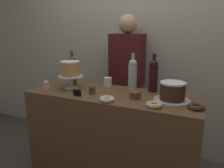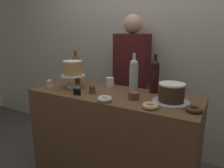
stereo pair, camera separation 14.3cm
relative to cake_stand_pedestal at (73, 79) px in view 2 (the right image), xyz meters
name	(u,v)px [view 2 (the right image)]	position (x,y,z in m)	size (l,w,h in m)	color
back_wall	(148,43)	(0.40, 0.86, 0.30)	(6.00, 0.05, 2.60)	#BCB7A8
display_counter	(112,142)	(0.40, 0.02, -0.54)	(1.44, 0.53, 0.92)	brown
cake_stand_pedestal	(73,79)	(0.00, 0.00, 0.00)	(0.22, 0.22, 0.12)	silver
white_layer_cake	(73,68)	(0.00, 0.00, 0.10)	(0.17, 0.17, 0.13)	tan
silver_serving_platter	(171,102)	(0.89, 0.03, -0.08)	(0.27, 0.27, 0.01)	silver
chocolate_round_cake	(171,92)	(0.89, 0.03, 0.00)	(0.19, 0.19, 0.13)	#3D2619
wine_bottle_clear	(134,74)	(0.52, 0.19, 0.06)	(0.08, 0.08, 0.33)	#B2BCC1
wine_bottle_dark_red	(155,76)	(0.70, 0.21, 0.06)	(0.08, 0.08, 0.33)	black
wine_bottle_amber	(76,69)	(-0.08, 0.14, 0.06)	(0.08, 0.08, 0.33)	#5B3814
cupcake_chocolate	(92,89)	(0.25, -0.06, -0.05)	(0.06, 0.06, 0.07)	brown
cupcake_strawberry	(49,83)	(-0.21, -0.09, -0.05)	(0.06, 0.06, 0.07)	white
donut_sugar	(105,99)	(0.45, -0.18, -0.07)	(0.11, 0.11, 0.03)	silver
donut_glazed	(150,106)	(0.79, -0.16, -0.07)	(0.11, 0.11, 0.03)	#E0C17F
donut_chocolate	(194,109)	(1.06, -0.08, -0.07)	(0.11, 0.11, 0.03)	#472D1E
cookie_stack	(134,96)	(0.62, -0.03, -0.05)	(0.08, 0.08, 0.05)	brown
price_sign_chalkboard	(77,92)	(0.17, -0.16, -0.06)	(0.07, 0.01, 0.05)	black
coffee_cup_ceramic	(110,82)	(0.27, 0.21, -0.04)	(0.08, 0.08, 0.09)	white
barista_figure	(131,85)	(0.30, 0.64, -0.16)	(0.36, 0.22, 1.60)	black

